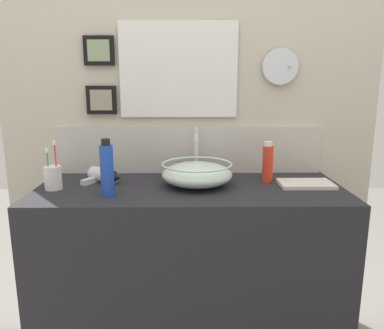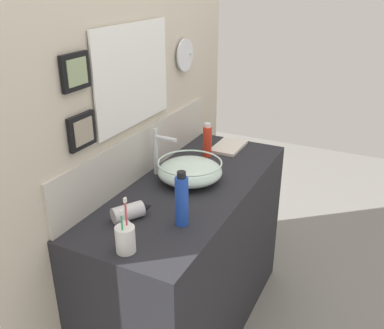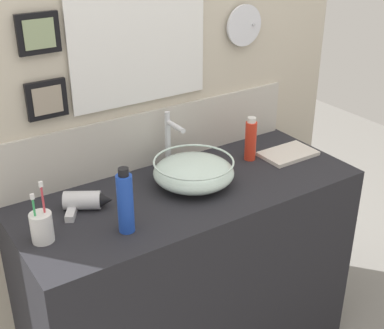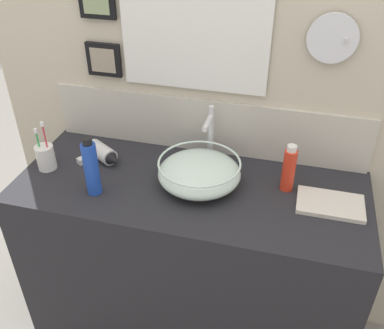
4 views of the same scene
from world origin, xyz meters
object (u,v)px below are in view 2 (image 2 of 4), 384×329
at_px(glass_bowl_sink, 190,171).
at_px(toothbrush_cup, 125,239).
at_px(faucet, 158,149).
at_px(hand_towel, 229,147).
at_px(shampoo_bottle, 207,141).
at_px(hair_drier, 131,212).
at_px(soap_dispenser, 182,200).

xyz_separation_m(glass_bowl_sink, toothbrush_cup, (-0.61, -0.05, -0.00)).
distance_m(faucet, hand_towel, 0.53).
bearing_deg(shampoo_bottle, hair_drier, 179.95).
bearing_deg(hair_drier, soap_dispenser, -74.22).
bearing_deg(hair_drier, toothbrush_cup, -151.28).
height_order(faucet, shampoo_bottle, faucet).
height_order(glass_bowl_sink, hand_towel, glass_bowl_sink).
distance_m(toothbrush_cup, hand_towel, 1.09).
height_order(toothbrush_cup, soap_dispenser, soap_dispenser).
bearing_deg(shampoo_bottle, hand_towel, -21.41).
xyz_separation_m(hair_drier, toothbrush_cup, (-0.19, -0.11, 0.02)).
xyz_separation_m(faucet, hand_towel, (0.48, -0.18, -0.13)).
xyz_separation_m(glass_bowl_sink, hand_towel, (0.48, -0.01, -0.05)).
distance_m(glass_bowl_sink, soap_dispenser, 0.39).
height_order(glass_bowl_sink, shampoo_bottle, shampoo_bottle).
xyz_separation_m(shampoo_bottle, hand_towel, (0.16, -0.06, -0.08)).
bearing_deg(glass_bowl_sink, shampoo_bottle, 9.80).
height_order(soap_dispenser, shampoo_bottle, soap_dispenser).
xyz_separation_m(soap_dispenser, hand_towel, (0.84, 0.14, -0.10)).
relative_size(shampoo_bottle, hand_towel, 0.81).
height_order(hair_drier, shampoo_bottle, shampoo_bottle).
relative_size(hair_drier, toothbrush_cup, 0.93).
xyz_separation_m(glass_bowl_sink, shampoo_bottle, (0.32, 0.06, 0.04)).
bearing_deg(glass_bowl_sink, toothbrush_cup, -175.32).
distance_m(faucet, soap_dispenser, 0.48).
xyz_separation_m(faucet, soap_dispenser, (-0.36, -0.32, -0.03)).
bearing_deg(hair_drier, hand_towel, -4.02).
height_order(hair_drier, hand_towel, hair_drier).
distance_m(hair_drier, shampoo_bottle, 0.74).
height_order(glass_bowl_sink, toothbrush_cup, toothbrush_cup).
bearing_deg(hand_towel, glass_bowl_sink, 179.16).
xyz_separation_m(toothbrush_cup, hand_towel, (1.09, 0.04, -0.04)).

